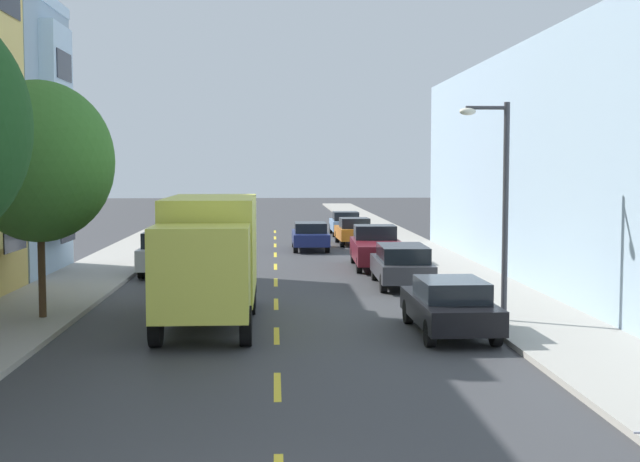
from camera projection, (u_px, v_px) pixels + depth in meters
The scene contains 14 objects.
ground_plane at pixel (275, 259), 39.36m from camera, with size 160.00×160.00×0.00m, color #38383A.
sidewalk_left at pixel (112, 263), 36.98m from camera, with size 3.20×120.00×0.14m, color #A39E93.
sidewalk_right at pixel (435, 262), 37.75m from camera, with size 3.20×120.00×0.14m, color #A39E93.
lane_centerline_dashes at pixel (276, 274), 33.89m from camera, with size 0.14×47.20×0.01m.
street_tree_second at pixel (39, 162), 23.02m from camera, with size 4.02×4.02×6.45m.
street_lamp at pixel (499, 193), 22.58m from camera, with size 1.35×0.28×5.81m.
delivery_box_truck at pixel (210, 252), 23.12m from camera, with size 2.42×7.61×3.41m.
parked_sedan_black at pixel (450, 305), 21.56m from camera, with size 1.85×4.52×1.43m.
parked_pickup_silver at pixel (170, 253), 34.11m from camera, with size 2.06×5.32×1.73m.
parked_hatchback_orange at pixel (354, 231), 46.68m from camera, with size 1.84×4.04×1.50m.
parked_wagon_charcoal at pixel (402, 264), 30.26m from camera, with size 1.93×4.74×1.50m.
parked_pickup_burgundy at pixel (377, 248), 36.07m from camera, with size 2.15×5.36×1.73m.
parked_hatchback_sky at pixel (345, 223), 53.25m from camera, with size 1.75×4.00×1.50m.
moving_navy_sedan at pixel (310, 235), 43.71m from camera, with size 1.80×4.50×1.43m.
Camera 1 is at (-0.05, -9.21, 4.23)m, focal length 47.79 mm.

